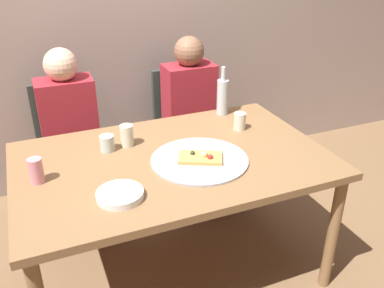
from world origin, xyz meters
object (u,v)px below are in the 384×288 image
(tumbler_far, at_px, (240,121))
(plate_stack, at_px, (120,195))
(pizza_tray, at_px, (200,160))
(wine_bottle, at_px, (223,96))
(guest_in_beanie, at_px, (194,113))
(chair_right, at_px, (186,121))
(guest_in_sweater, at_px, (72,133))
(wine_glass, at_px, (107,143))
(pizza_slice_last, at_px, (201,157))
(soda_can, at_px, (36,171))
(tumbler_near, at_px, (127,135))
(dining_table, at_px, (173,169))
(chair_left, at_px, (71,141))

(tumbler_far, distance_m, plate_stack, 0.93)
(tumbler_far, bearing_deg, pizza_tray, -144.61)
(wine_bottle, relative_size, guest_in_beanie, 0.26)
(pizza_tray, bearing_deg, wine_bottle, 53.47)
(pizza_tray, relative_size, chair_right, 0.55)
(chair_right, bearing_deg, guest_in_sweater, 10.02)
(tumbler_far, relative_size, wine_glass, 1.18)
(pizza_slice_last, height_order, chair_right, chair_right)
(soda_can, height_order, guest_in_sweater, guest_in_sweater)
(tumbler_near, xyz_separation_m, guest_in_sweater, (-0.24, 0.53, -0.17))
(tumbler_near, relative_size, plate_stack, 0.57)
(dining_table, distance_m, chair_right, 1.02)
(tumbler_near, height_order, guest_in_sweater, guest_in_sweater)
(pizza_slice_last, distance_m, plate_stack, 0.48)
(tumbler_near, distance_m, plate_stack, 0.51)
(pizza_slice_last, bearing_deg, wine_bottle, 54.08)
(tumbler_near, bearing_deg, wine_bottle, 16.66)
(pizza_tray, bearing_deg, pizza_slice_last, -61.32)
(pizza_slice_last, height_order, guest_in_sweater, guest_in_sweater)
(tumbler_near, height_order, chair_right, chair_right)
(tumbler_near, bearing_deg, pizza_slice_last, -47.13)
(dining_table, height_order, pizza_tray, pizza_tray)
(tumbler_near, height_order, tumbler_far, tumbler_near)
(soda_can, height_order, guest_in_beanie, guest_in_beanie)
(wine_glass, height_order, plate_stack, wine_glass)
(pizza_tray, bearing_deg, soda_can, 172.24)
(guest_in_sweater, bearing_deg, dining_table, 119.13)
(chair_left, distance_m, chair_right, 0.86)
(tumbler_far, bearing_deg, soda_can, -172.11)
(chair_left, distance_m, guest_in_beanie, 0.88)
(tumbler_far, distance_m, guest_in_sweater, 1.09)
(plate_stack, xyz_separation_m, chair_right, (0.78, 1.16, -0.26))
(pizza_tray, distance_m, soda_can, 0.78)
(dining_table, distance_m, soda_can, 0.67)
(tumbler_far, xyz_separation_m, plate_stack, (-0.82, -0.43, -0.03))
(tumbler_near, relative_size, guest_in_beanie, 0.10)
(dining_table, bearing_deg, pizza_slice_last, -39.44)
(pizza_slice_last, xyz_separation_m, guest_in_sweater, (-0.54, 0.85, -0.13))
(pizza_slice_last, distance_m, chair_left, 1.17)
(tumbler_far, height_order, soda_can, soda_can)
(dining_table, relative_size, wine_glass, 18.64)
(dining_table, relative_size, chair_left, 1.77)
(pizza_slice_last, bearing_deg, pizza_tray, 118.68)
(tumbler_far, bearing_deg, wine_bottle, 87.88)
(pizza_tray, bearing_deg, guest_in_sweater, 122.30)
(plate_stack, bearing_deg, soda_can, 139.47)
(guest_in_sweater, bearing_deg, guest_in_beanie, -180.00)
(chair_right, distance_m, guest_in_beanie, 0.20)
(tumbler_far, distance_m, chair_left, 1.20)
(plate_stack, bearing_deg, chair_left, 93.94)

